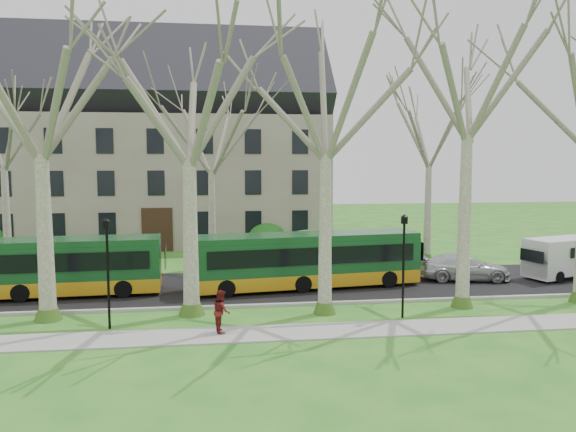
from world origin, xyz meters
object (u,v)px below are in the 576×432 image
object	(u,v)px
bus_follow	(308,260)
pedestrian_b	(221,311)
van_a	(568,258)
bus_lead	(39,267)
sedan	(464,267)

from	to	relation	value
bus_follow	pedestrian_b	bearing A→B (deg)	-129.91
van_a	pedestrian_b	distance (m)	20.89
bus_lead	bus_follow	xyz separation A→B (m)	(13.23, 0.20, 0.01)
bus_lead	pedestrian_b	bearing A→B (deg)	-41.68
bus_lead	van_a	size ratio (longest dim) A/B	2.23
van_a	bus_lead	bearing A→B (deg)	165.87
van_a	pedestrian_b	xyz separation A→B (m)	(-19.45, -7.59, -0.31)
bus_follow	van_a	world-z (taller)	bus_follow
bus_lead	van_a	xyz separation A→B (m)	(28.15, 0.71, -0.31)
pedestrian_b	van_a	bearing A→B (deg)	-77.24
bus_follow	sedan	distance (m)	8.91
bus_lead	van_a	distance (m)	28.16
bus_lead	pedestrian_b	world-z (taller)	bus_lead
sedan	van_a	world-z (taller)	van_a
pedestrian_b	bus_lead	bearing A→B (deg)	43.07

